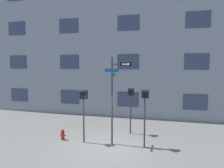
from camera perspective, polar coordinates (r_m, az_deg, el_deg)
The scene contains 7 objects.
ground_plane at distance 11.14m, azimuth -2.05°, elevation -16.25°, with size 60.00×60.00×0.00m, color #595651.
building_facade at distance 16.79m, azimuth 4.48°, elevation 10.68°, with size 24.00×0.63×11.37m.
street_sign_pole at distance 10.91m, azimuth 0.43°, elevation -2.55°, with size 1.33×0.89×4.42m.
pedestrian_signal_left at distance 11.34m, azimuth -7.47°, elevation -4.71°, with size 0.37×0.40×2.72m.
pedestrian_signal_right at distance 10.73m, azimuth 8.57°, elevation -5.15°, with size 0.36×0.40×2.81m.
pedestrian_signal_across at distance 12.74m, azimuth 4.89°, elevation -3.96°, with size 0.34×0.40×2.66m.
fire_hydrant at distance 12.37m, azimuth -12.77°, elevation -12.76°, with size 0.35×0.19×0.59m.
Camera 1 is at (3.03, -9.92, 4.06)m, focal length 35.00 mm.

